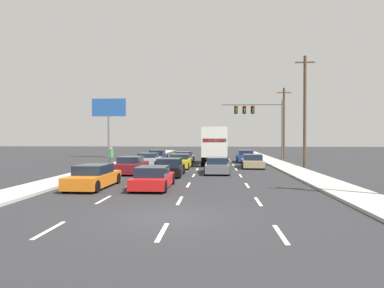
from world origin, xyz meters
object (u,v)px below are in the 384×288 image
(car_black, at_px, (169,168))
(car_yellow, at_px, (180,161))
(car_silver, at_px, (148,160))
(car_gray, at_px, (217,166))
(car_tan, at_px, (252,161))
(car_orange, at_px, (94,177))
(traffic_signal_mast, at_px, (255,114))
(car_maroon, at_px, (131,166))
(car_red, at_px, (153,178))
(box_truck, at_px, (215,143))
(car_white, at_px, (184,158))
(pedestrian_mid_block, at_px, (111,157))
(car_navy, at_px, (157,156))
(car_blue, at_px, (245,157))
(roadside_billboard, at_px, (109,115))
(utility_pole_far, at_px, (284,122))
(utility_pole_mid, at_px, (305,110))

(car_black, bearing_deg, car_yellow, 88.55)
(car_silver, relative_size, car_gray, 0.90)
(car_silver, distance_m, car_tan, 9.92)
(car_orange, height_order, car_yellow, car_yellow)
(traffic_signal_mast, bearing_deg, car_silver, -138.43)
(car_maroon, bearing_deg, car_red, -67.76)
(box_truck, bearing_deg, car_gray, -89.18)
(car_white, relative_size, box_truck, 0.55)
(car_gray, bearing_deg, pedestrian_mid_block, 157.25)
(car_navy, height_order, pedestrian_mid_block, pedestrian_mid_block)
(car_maroon, bearing_deg, car_blue, 52.04)
(car_maroon, distance_m, car_gray, 6.68)
(box_truck, xyz_separation_m, roadside_billboard, (-14.62, 11.06, 3.78))
(car_yellow, bearing_deg, utility_pole_far, 49.37)
(car_silver, bearing_deg, car_blue, 31.41)
(utility_pole_mid, bearing_deg, car_blue, 127.35)
(car_black, relative_size, car_gray, 0.87)
(car_white, xyz_separation_m, car_black, (0.12, -12.98, 0.01))
(car_white, bearing_deg, car_navy, 155.82)
(car_yellow, height_order, utility_pole_mid, utility_pole_mid)
(utility_pole_mid, bearing_deg, car_maroon, -156.87)
(utility_pole_far, bearing_deg, car_navy, -158.74)
(car_blue, height_order, traffic_signal_mast, traffic_signal_mast)
(car_white, distance_m, box_truck, 4.39)
(roadside_billboard, height_order, pedestrian_mid_block, roadside_billboard)
(car_blue, distance_m, pedestrian_mid_block, 15.17)
(box_truck, relative_size, roadside_billboard, 1.04)
(car_orange, bearing_deg, car_navy, 89.73)
(car_yellow, xyz_separation_m, utility_pole_far, (12.05, 14.04, 4.14))
(car_gray, xyz_separation_m, traffic_signal_mast, (4.81, 16.08, 5.10))
(box_truck, xyz_separation_m, car_gray, (0.12, -8.54, -1.60))
(car_maroon, distance_m, box_truck, 11.43)
(car_gray, xyz_separation_m, car_tan, (3.29, 5.01, 0.01))
(car_red, relative_size, car_tan, 0.92)
(car_red, distance_m, car_tan, 14.96)
(car_gray, xyz_separation_m, utility_pole_far, (8.77, 18.22, 4.17))
(car_yellow, bearing_deg, roadside_billboard, 126.61)
(car_orange, height_order, pedestrian_mid_block, pedestrian_mid_block)
(car_black, relative_size, box_truck, 0.48)
(car_tan, bearing_deg, traffic_signal_mast, 82.16)
(car_white, bearing_deg, car_gray, -71.69)
(car_orange, bearing_deg, car_blue, 63.54)
(car_gray, bearing_deg, car_yellow, 128.13)
(traffic_signal_mast, bearing_deg, utility_pole_far, 28.44)
(car_red, bearing_deg, car_orange, -179.51)
(traffic_signal_mast, height_order, utility_pole_mid, utility_pole_mid)
(car_blue, relative_size, utility_pole_far, 0.47)
(car_maroon, height_order, roadside_billboard, roadside_billboard)
(car_maroon, xyz_separation_m, car_red, (3.10, -7.59, -0.05))
(car_red, relative_size, pedestrian_mid_block, 2.51)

